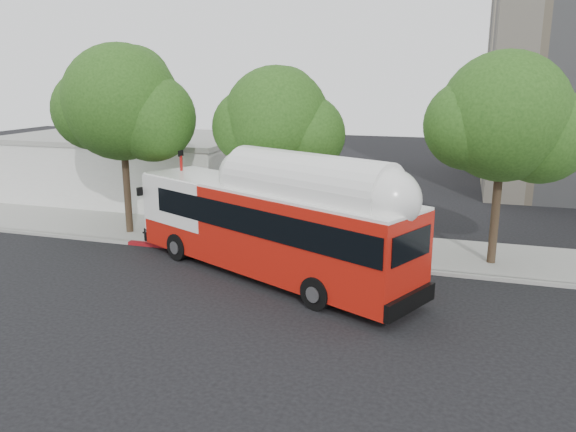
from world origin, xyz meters
name	(u,v)px	position (x,y,z in m)	size (l,w,h in m)	color
ground	(253,289)	(0.00, 0.00, 0.00)	(120.00, 120.00, 0.00)	black
sidewalk	(299,242)	(0.00, 6.50, 0.07)	(60.00, 5.00, 0.15)	gray
curb_strip	(283,258)	(0.00, 3.90, 0.07)	(60.00, 0.30, 0.15)	gray
red_curb_segment	(222,252)	(-3.00, 3.90, 0.08)	(10.00, 0.32, 0.16)	maroon
street_tree_left	(130,107)	(-8.53, 5.56, 6.60)	(6.67, 5.80, 9.74)	#2D2116
street_tree_mid	(285,124)	(-0.59, 6.06, 5.91)	(5.75, 5.00, 8.62)	#2D2116
street_tree_right	(515,122)	(9.44, 5.86, 6.26)	(6.21, 5.40, 9.18)	#2D2116
low_commercial_bldg	(134,166)	(-14.00, 14.00, 2.15)	(16.20, 10.20, 4.25)	silver
transit_bus	(269,229)	(0.11, 1.68, 2.00)	(14.13, 8.52, 4.28)	#B7160C
signal_pole	(183,198)	(-5.23, 4.43, 2.41)	(0.13, 0.45, 4.71)	#AB1312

